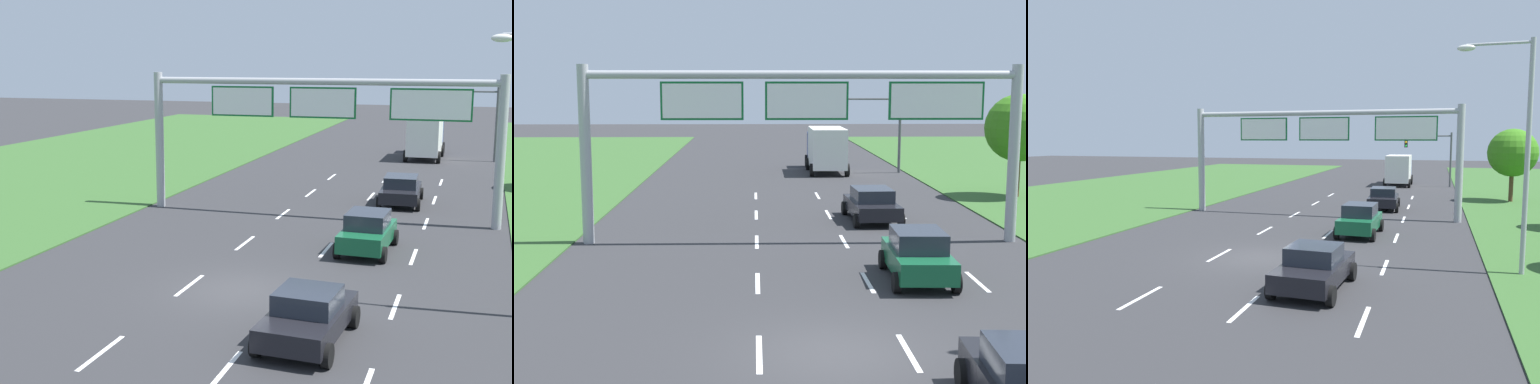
# 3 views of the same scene
# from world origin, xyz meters

# --- Properties ---
(ground_plane) EXTENTS (200.00, 200.00, 0.00)m
(ground_plane) POSITION_xyz_m (0.00, 0.00, 0.00)
(ground_plane) COLOR #2D2D30
(lane_dashes_inner_left) EXTENTS (0.14, 44.40, 0.01)m
(lane_dashes_inner_left) POSITION_xyz_m (-1.75, 3.00, 0.00)
(lane_dashes_inner_left) COLOR white
(lane_dashes_inner_left) RESTS_ON ground_plane
(lane_dashes_inner_right) EXTENTS (0.14, 44.40, 0.01)m
(lane_dashes_inner_right) POSITION_xyz_m (1.75, 3.00, 0.00)
(lane_dashes_inner_right) COLOR white
(lane_dashes_inner_right) RESTS_ON ground_plane
(lane_dashes_slip) EXTENTS (0.14, 44.40, 0.01)m
(lane_dashes_slip) POSITION_xyz_m (5.25, 3.00, 0.00)
(lane_dashes_slip) COLOR white
(lane_dashes_slip) RESTS_ON ground_plane
(car_near_red) EXTENTS (2.35, 4.45, 1.53)m
(car_near_red) POSITION_xyz_m (3.57, 16.40, 0.78)
(car_near_red) COLOR black
(car_near_red) RESTS_ON ground_plane
(car_lead_silver) EXTENTS (2.34, 4.15, 1.50)m
(car_lead_silver) POSITION_xyz_m (3.28, -3.56, 0.75)
(car_lead_silver) COLOR black
(car_lead_silver) RESTS_ON ground_plane
(car_mid_lane) EXTENTS (2.14, 4.05, 1.64)m
(car_mid_lane) POSITION_xyz_m (3.37, 6.25, 0.83)
(car_mid_lane) COLOR #145633
(car_mid_lane) RESTS_ON ground_plane
(box_truck) EXTENTS (2.73, 7.38, 3.22)m
(box_truck) POSITION_xyz_m (3.36, 35.40, 1.73)
(box_truck) COLOR navy
(box_truck) RESTS_ON ground_plane
(sign_gantry) EXTENTS (17.24, 0.44, 7.00)m
(sign_gantry) POSITION_xyz_m (0.23, 11.91, 4.98)
(sign_gantry) COLOR #9EA0A5
(sign_gantry) RESTS_ON ground_plane
(traffic_light_mast) EXTENTS (4.76, 0.49, 5.60)m
(traffic_light_mast) POSITION_xyz_m (6.60, 34.64, 3.87)
(traffic_light_mast) COLOR #47494F
(traffic_light_mast) RESTS_ON ground_plane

